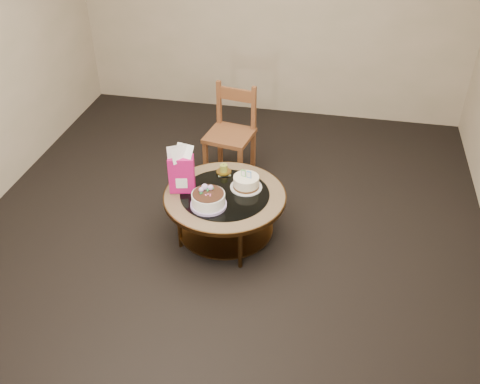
% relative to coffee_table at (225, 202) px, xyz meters
% --- Properties ---
extents(ground, '(5.00, 5.00, 0.00)m').
position_rel_coffee_table_xyz_m(ground, '(-0.00, 0.00, -0.38)').
color(ground, black).
rests_on(ground, ground).
extents(room_walls, '(4.52, 5.02, 2.61)m').
position_rel_coffee_table_xyz_m(room_walls, '(-0.00, 0.00, 1.16)').
color(room_walls, '#C0AA91').
rests_on(room_walls, ground).
extents(coffee_table, '(1.02, 1.02, 0.46)m').
position_rel_coffee_table_xyz_m(coffee_table, '(0.00, 0.00, 0.00)').
color(coffee_table, '#513317').
rests_on(coffee_table, ground).
extents(decorated_cake, '(0.29, 0.29, 0.17)m').
position_rel_coffee_table_xyz_m(decorated_cake, '(-0.09, -0.19, 0.14)').
color(decorated_cake, '#B298D7').
rests_on(decorated_cake, coffee_table).
extents(cream_cake, '(0.27, 0.27, 0.17)m').
position_rel_coffee_table_xyz_m(cream_cake, '(0.16, 0.12, 0.13)').
color(cream_cake, silver).
rests_on(cream_cake, coffee_table).
extents(gift_bag, '(0.23, 0.18, 0.41)m').
position_rel_coffee_table_xyz_m(gift_bag, '(-0.36, -0.01, 0.28)').
color(gift_bag, '#C81271').
rests_on(gift_bag, coffee_table).
extents(pillar_candle, '(0.14, 0.14, 0.10)m').
position_rel_coffee_table_xyz_m(pillar_candle, '(-0.08, 0.30, 0.11)').
color(pillar_candle, '#C1B44F').
rests_on(pillar_candle, coffee_table).
extents(dining_chair, '(0.49, 0.49, 0.92)m').
position_rel_coffee_table_xyz_m(dining_chair, '(-0.17, 1.00, 0.09)').
color(dining_chair, brown).
rests_on(dining_chair, ground).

